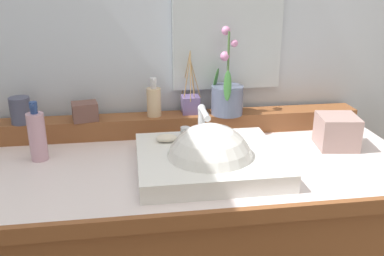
{
  "coord_description": "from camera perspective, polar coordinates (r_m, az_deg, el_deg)",
  "views": [
    {
      "loc": [
        -0.15,
        -1.25,
        1.44
      ],
      "look_at": [
        0.03,
        -0.02,
        0.99
      ],
      "focal_mm": 39.86,
      "sensor_mm": 36.0,
      "label": 1
    }
  ],
  "objects": [
    {
      "name": "back_ledge",
      "position": [
        1.61,
        -2.52,
        0.56
      ],
      "size": [
        1.43,
        0.1,
        0.07
      ],
      "primitive_type": "cube",
      "color": "brown",
      "rests_on": "vanity_cabinet"
    },
    {
      "name": "wall_back",
      "position": [
        1.69,
        -3.37,
        15.73
      ],
      "size": [
        3.09,
        0.2,
        2.63
      ],
      "primitive_type": "cube",
      "color": "silver",
      "rests_on": "ground"
    },
    {
      "name": "tumbler_cup",
      "position": [
        1.61,
        -21.98,
        2.2
      ],
      "size": [
        0.07,
        0.07,
        0.09
      ],
      "primitive_type": "cylinder",
      "color": "#45485F",
      "rests_on": "back_ledge"
    },
    {
      "name": "trinket_box",
      "position": [
        1.58,
        -14.12,
        2.17
      ],
      "size": [
        0.1,
        0.09,
        0.07
      ],
      "primitive_type": "cube",
      "rotation": [
        0.0,
        0.0,
        0.19
      ],
      "color": "brown",
      "rests_on": "back_ledge"
    },
    {
      "name": "potted_plant",
      "position": [
        1.59,
        4.71,
        4.34
      ],
      "size": [
        0.12,
        0.13,
        0.32
      ],
      "color": "slate",
      "rests_on": "back_ledge"
    },
    {
      "name": "mirror",
      "position": [
        1.62,
        4.87,
        14.63
      ],
      "size": [
        0.41,
        0.02,
        0.54
      ],
      "primitive_type": "cube",
      "color": "silver"
    },
    {
      "name": "soap_dispenser",
      "position": [
        1.57,
        -5.12,
        3.64
      ],
      "size": [
        0.05,
        0.06,
        0.14
      ],
      "color": "#D2B38A",
      "rests_on": "back_ledge"
    },
    {
      "name": "lotion_bottle",
      "position": [
        1.45,
        -20.0,
        -0.94
      ],
      "size": [
        0.06,
        0.06,
        0.2
      ],
      "color": "#C799AB",
      "rests_on": "vanity_cabinet"
    },
    {
      "name": "sink_basin",
      "position": [
        1.32,
        2.34,
        -4.95
      ],
      "size": [
        0.44,
        0.39,
        0.29
      ],
      "color": "white",
      "rests_on": "vanity_cabinet"
    },
    {
      "name": "tissue_box",
      "position": [
        1.56,
        18.81,
        -0.44
      ],
      "size": [
        0.15,
        0.15,
        0.11
      ],
      "primitive_type": "cube",
      "rotation": [
        0.0,
        0.0,
        -0.15
      ],
      "color": "tan",
      "rests_on": "vanity_cabinet"
    },
    {
      "name": "soap_bar",
      "position": [
        1.39,
        -3.42,
        -1.36
      ],
      "size": [
        0.07,
        0.04,
        0.02
      ],
      "primitive_type": "ellipsoid",
      "color": "beige",
      "rests_on": "sink_basin"
    },
    {
      "name": "reed_diffuser",
      "position": [
        1.61,
        -0.22,
        3.31
      ],
      "size": [
        0.07,
        0.1,
        0.24
      ],
      "color": "slate",
      "rests_on": "back_ledge"
    }
  ]
}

